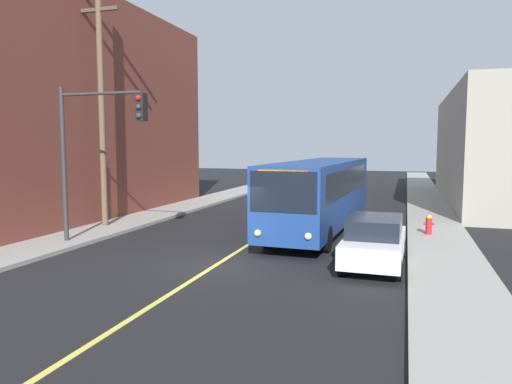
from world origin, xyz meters
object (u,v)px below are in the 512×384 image
object	(u,v)px
city_bus	(321,192)
fire_hydrant	(429,224)
traffic_signal_left_corner	(96,135)
parked_car_white	(375,241)
utility_pole_near	(101,92)

from	to	relation	value
city_bus	fire_hydrant	bearing A→B (deg)	-2.45
traffic_signal_left_corner	fire_hydrant	xyz separation A→B (m)	(12.26, 5.66, -3.72)
traffic_signal_left_corner	fire_hydrant	distance (m)	14.01
city_bus	traffic_signal_left_corner	bearing A→B (deg)	-142.40
city_bus	parked_car_white	bearing A→B (deg)	-64.61
fire_hydrant	utility_pole_near	bearing A→B (deg)	-171.63
utility_pole_near	fire_hydrant	distance (m)	15.72
parked_car_white	utility_pole_near	distance (m)	14.16
parked_car_white	traffic_signal_left_corner	bearing A→B (deg)	-179.68
city_bus	traffic_signal_left_corner	xyz separation A→B (m)	(-7.61, -5.86, 2.49)
parked_car_white	utility_pole_near	size ratio (longest dim) A/B	0.39
utility_pole_near	traffic_signal_left_corner	xyz separation A→B (m)	(2.21, -3.53, -2.05)
traffic_signal_left_corner	fire_hydrant	bearing A→B (deg)	24.79
city_bus	fire_hydrant	distance (m)	4.82
city_bus	parked_car_white	size ratio (longest dim) A/B	2.75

